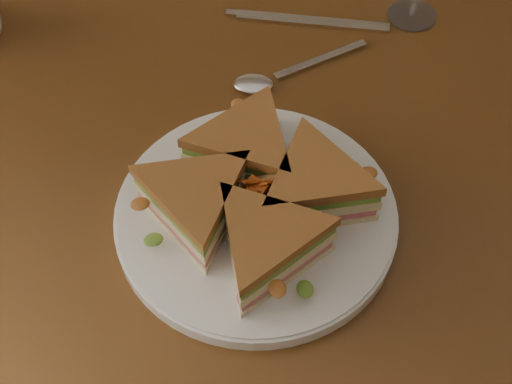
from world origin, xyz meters
TOP-DOWN VIEW (x-y plane):
  - table at (0.00, 0.00)m, footprint 1.20×0.80m
  - plate at (0.06, -0.10)m, footprint 0.29×0.29m
  - sandwich_wedges at (0.06, -0.10)m, footprint 0.28×0.28m
  - crisps_mound at (0.06, -0.10)m, footprint 0.09×0.09m
  - spoon at (0.07, 0.11)m, footprint 0.16×0.10m
  - knife at (0.10, 0.22)m, footprint 0.22×0.04m

SIDE VIEW (x-z plane):
  - table at x=0.00m, z-range 0.28..1.03m
  - knife at x=0.10m, z-range 0.75..0.75m
  - spoon at x=0.07m, z-range 0.75..0.76m
  - plate at x=0.06m, z-range 0.75..0.77m
  - crisps_mound at x=0.06m, z-range 0.77..0.82m
  - sandwich_wedges at x=0.06m, z-range 0.77..0.82m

